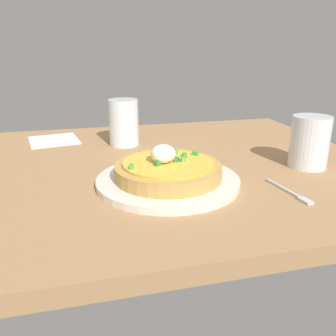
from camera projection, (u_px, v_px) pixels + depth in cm
name	position (u px, v px, depth cm)	size (l,w,h in cm)	color
dining_table	(167.00, 168.00, 83.31)	(97.83, 81.28, 3.15)	#A1774D
plate	(168.00, 181.00, 69.74)	(28.12, 28.12, 1.33)	silver
pizza	(168.00, 169.00, 68.91)	(20.89, 20.89, 6.82)	tan
cup_near	(309.00, 143.00, 78.13)	(8.37, 8.37, 11.44)	silver
cup_far	(124.00, 125.00, 95.14)	(7.91, 7.91, 12.34)	silver
fork	(291.00, 193.00, 65.07)	(2.60, 12.30, 0.50)	#B7B7BC
napkin	(54.00, 140.00, 100.61)	(13.04, 13.04, 0.40)	white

